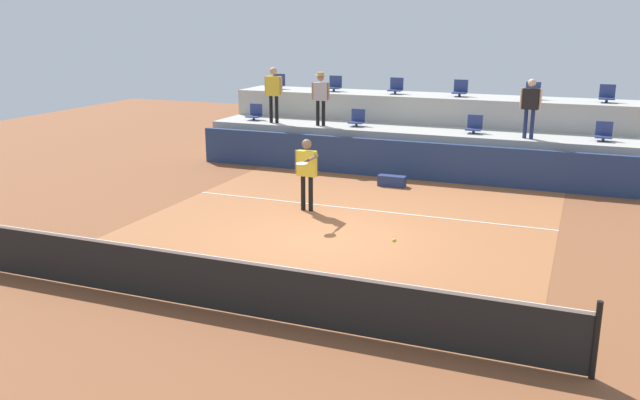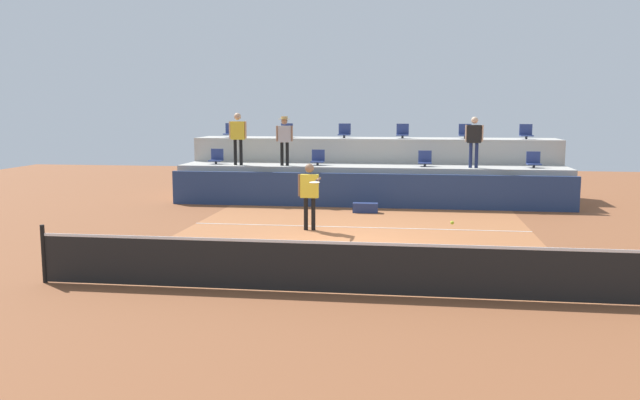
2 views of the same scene
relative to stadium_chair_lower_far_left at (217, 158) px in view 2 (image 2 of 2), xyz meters
name	(u,v)px [view 2 (image 2 of 2)]	position (x,y,z in m)	size (l,w,h in m)	color
ground_plane	(350,246)	(5.37, -7.23, -1.46)	(40.00, 40.00, 0.00)	brown
court_inner_paint	(354,237)	(5.37, -6.23, -1.46)	(9.00, 10.00, 0.01)	#A36038
court_service_line	(358,227)	(5.37, -4.83, -1.46)	(9.00, 0.06, 0.00)	silver
tennis_net	(327,265)	(5.37, -11.23, -0.97)	(10.48, 0.08, 1.07)	black
sponsor_backboard	(368,191)	(5.37, -1.23, -0.91)	(13.00, 0.16, 1.10)	navy
seating_tier_lower	(370,184)	(5.37, 0.07, -0.84)	(13.00, 1.80, 1.25)	#ADAAA3
seating_tier_upper	(374,167)	(5.37, 1.87, -0.41)	(13.00, 1.80, 2.10)	#ADAAA3
stadium_chair_lower_far_left	(217,158)	(0.00, 0.00, 0.00)	(0.44, 0.40, 0.52)	#2D2D33
stadium_chair_lower_left	(318,159)	(3.57, 0.00, 0.00)	(0.44, 0.40, 0.52)	#2D2D33
stadium_chair_lower_right	(425,160)	(7.18, 0.00, 0.00)	(0.44, 0.40, 0.52)	#2D2D33
stadium_chair_lower_far_right	(534,161)	(10.68, 0.00, 0.00)	(0.44, 0.40, 0.52)	#2D2D33
stadium_chair_upper_far_left	(231,131)	(0.01, 1.80, 0.85)	(0.44, 0.40, 0.52)	#2D2D33
stadium_chair_upper_left	(287,132)	(2.14, 1.80, 0.85)	(0.44, 0.40, 0.52)	#2D2D33
stadium_chair_upper_mid_left	(344,132)	(4.29, 1.80, 0.85)	(0.44, 0.40, 0.52)	#2D2D33
stadium_chair_upper_mid_right	(403,132)	(6.39, 1.80, 0.85)	(0.44, 0.40, 0.52)	#2D2D33
stadium_chair_upper_right	(465,133)	(8.60, 1.80, 0.85)	(0.44, 0.40, 0.52)	#2D2D33
stadium_chair_upper_far_right	(526,133)	(10.70, 1.80, 0.85)	(0.44, 0.40, 0.52)	#2D2D33
tennis_player	(310,190)	(4.15, -5.43, -0.39)	(0.71, 1.20, 1.75)	black
spectator_in_white	(238,133)	(0.88, -0.38, 0.86)	(0.61, 0.24, 1.76)	black
spectator_with_hat	(284,136)	(2.49, -0.38, 0.79)	(0.57, 0.44, 1.65)	black
spectator_leaning_on_rail	(474,137)	(8.72, -0.38, 0.77)	(0.58, 0.24, 1.65)	navy
tennis_ball	(452,223)	(7.53, -9.84, -0.42)	(0.07, 0.07, 0.07)	#CCE033
equipment_bag	(365,208)	(5.37, -2.28, -1.31)	(0.76, 0.28, 0.30)	navy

